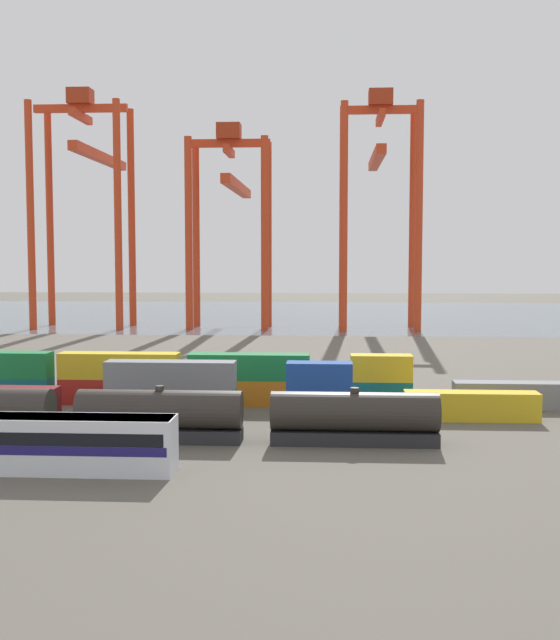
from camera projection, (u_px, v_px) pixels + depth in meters
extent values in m
plane|color=#5B564C|center=(210.00, 359.00, 115.20)|extent=(420.00, 420.00, 0.00)
cube|color=slate|center=(262.00, 314.00, 204.85)|extent=(400.00, 110.00, 0.01)
cube|color=silver|center=(22.00, 444.00, 55.07)|extent=(21.33, 3.10, 3.90)
cube|color=navy|center=(22.00, 445.00, 55.08)|extent=(20.90, 3.14, 0.64)
cube|color=black|center=(22.00, 434.00, 55.02)|extent=(20.47, 3.13, 0.90)
cube|color=slate|center=(22.00, 418.00, 54.93)|extent=(21.11, 2.85, 0.36)
cube|color=#232326|center=(160.00, 435.00, 64.10)|extent=(13.26, 2.50, 1.10)
cylinder|color=#2D2823|center=(160.00, 409.00, 63.93)|extent=(13.26, 3.08, 3.08)
cylinder|color=#2D2823|center=(160.00, 388.00, 63.79)|extent=(0.70, 0.70, 0.36)
cube|color=#232326|center=(354.00, 437.00, 63.14)|extent=(13.26, 2.50, 1.10)
cylinder|color=#2D2823|center=(354.00, 411.00, 62.97)|extent=(13.26, 3.08, 3.08)
cylinder|color=#2D2823|center=(355.00, 390.00, 62.83)|extent=(0.70, 0.70, 0.36)
cube|color=maroon|center=(26.00, 401.00, 74.95)|extent=(6.04, 2.44, 2.60)
cube|color=#197538|center=(171.00, 403.00, 74.10)|extent=(12.10, 2.44, 2.60)
cube|color=slate|center=(171.00, 375.00, 73.89)|extent=(12.10, 2.44, 2.60)
cube|color=slate|center=(319.00, 404.00, 73.25)|extent=(6.04, 2.44, 2.60)
cube|color=#1C4299|center=(319.00, 376.00, 73.04)|extent=(6.04, 2.44, 2.60)
cube|color=gold|center=(471.00, 406.00, 72.40)|extent=(12.10, 2.44, 2.60)
cube|color=#AD211C|center=(120.00, 391.00, 80.41)|extent=(12.10, 2.44, 2.60)
cube|color=gold|center=(119.00, 366.00, 80.20)|extent=(12.10, 2.44, 2.60)
cube|color=orange|center=(249.00, 392.00, 79.60)|extent=(12.10, 2.44, 2.60)
cube|color=#197538|center=(249.00, 367.00, 79.39)|extent=(12.10, 2.44, 2.60)
cube|color=#146066|center=(381.00, 394.00, 78.79)|extent=(6.04, 2.44, 2.60)
cube|color=gold|center=(381.00, 368.00, 78.59)|extent=(6.04, 2.44, 2.60)
cube|color=slate|center=(516.00, 395.00, 77.98)|extent=(12.10, 2.44, 2.60)
cylinder|color=red|center=(31.00, 216.00, 160.72)|extent=(1.50, 1.50, 46.16)
cylinder|color=red|center=(118.00, 216.00, 159.62)|extent=(1.50, 1.50, 46.16)
cylinder|color=red|center=(50.00, 218.00, 171.81)|extent=(1.50, 1.50, 46.16)
cylinder|color=red|center=(132.00, 218.00, 170.70)|extent=(1.50, 1.50, 46.16)
cube|color=red|center=(80.00, 108.00, 163.93)|extent=(19.55, 1.20, 1.60)
cube|color=red|center=(81.00, 116.00, 164.06)|extent=(1.20, 12.74, 1.60)
cube|color=red|center=(100.00, 157.00, 178.05)|extent=(2.00, 38.66, 2.00)
cube|color=#9F2C14|center=(80.00, 97.00, 163.74)|extent=(4.80, 4.00, 3.20)
cylinder|color=red|center=(189.00, 234.00, 160.06)|extent=(1.50, 1.50, 38.80)
cylinder|color=red|center=(265.00, 234.00, 159.12)|extent=(1.50, 1.50, 38.80)
cylinder|color=red|center=(196.00, 235.00, 169.11)|extent=(1.50, 1.50, 38.80)
cylinder|color=red|center=(268.00, 235.00, 168.16)|extent=(1.50, 1.50, 38.80)
cube|color=red|center=(229.00, 143.00, 162.63)|extent=(16.97, 1.20, 1.60)
cube|color=red|center=(229.00, 151.00, 162.75)|extent=(1.20, 10.69, 1.60)
cube|color=red|center=(237.00, 187.00, 177.75)|extent=(2.00, 41.69, 2.00)
cube|color=#9F2C14|center=(229.00, 131.00, 162.43)|extent=(4.80, 4.00, 3.20)
cylinder|color=red|center=(344.00, 217.00, 156.77)|extent=(1.50, 1.50, 45.19)
cylinder|color=red|center=(419.00, 217.00, 155.87)|extent=(1.50, 1.50, 45.19)
cylinder|color=red|center=(343.00, 220.00, 168.06)|extent=(1.50, 1.50, 45.19)
cylinder|color=red|center=(413.00, 220.00, 167.16)|extent=(1.50, 1.50, 45.19)
cube|color=red|center=(380.00, 110.00, 160.22)|extent=(16.28, 1.20, 1.60)
cube|color=red|center=(380.00, 118.00, 160.35)|extent=(1.20, 12.95, 1.60)
cube|color=red|center=(377.00, 158.00, 172.16)|extent=(2.00, 32.38, 2.00)
cube|color=#9F2C14|center=(381.00, 98.00, 160.03)|extent=(4.80, 4.00, 3.20)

